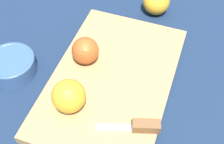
# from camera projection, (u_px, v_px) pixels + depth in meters

# --- Properties ---
(ground_plane) EXTENTS (4.00, 4.00, 0.00)m
(ground_plane) POSITION_uv_depth(u_px,v_px,m) (112.00, 83.00, 0.75)
(ground_plane) COLOR #14233D
(cutting_board) EXTENTS (0.45, 0.32, 0.02)m
(cutting_board) POSITION_uv_depth(u_px,v_px,m) (112.00, 80.00, 0.74)
(cutting_board) COLOR #A37A4C
(cutting_board) RESTS_ON ground_plane
(apple_half_left) EXTENTS (0.07, 0.07, 0.07)m
(apple_half_left) POSITION_uv_depth(u_px,v_px,m) (85.00, 51.00, 0.74)
(apple_half_left) COLOR #AD4C1E
(apple_half_left) RESTS_ON cutting_board
(apple_half_right) EXTENTS (0.07, 0.07, 0.07)m
(apple_half_right) POSITION_uv_depth(u_px,v_px,m) (69.00, 96.00, 0.65)
(apple_half_right) COLOR gold
(apple_half_right) RESTS_ON cutting_board
(knife) EXTENTS (0.07, 0.13, 0.02)m
(knife) POSITION_uv_depth(u_px,v_px,m) (143.00, 126.00, 0.63)
(knife) COLOR silver
(knife) RESTS_ON cutting_board
(apple_whole) EXTENTS (0.08, 0.08, 0.09)m
(apple_whole) POSITION_uv_depth(u_px,v_px,m) (157.00, 2.00, 0.88)
(apple_whole) COLOR gold
(apple_whole) RESTS_ON ground_plane
(bowl) EXTENTS (0.12, 0.12, 0.04)m
(bowl) POSITION_uv_depth(u_px,v_px,m) (11.00, 65.00, 0.75)
(bowl) COLOR #33517F
(bowl) RESTS_ON ground_plane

